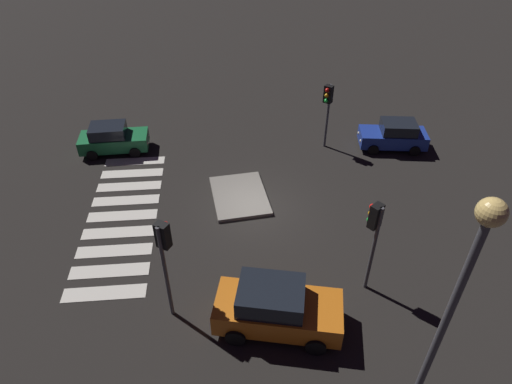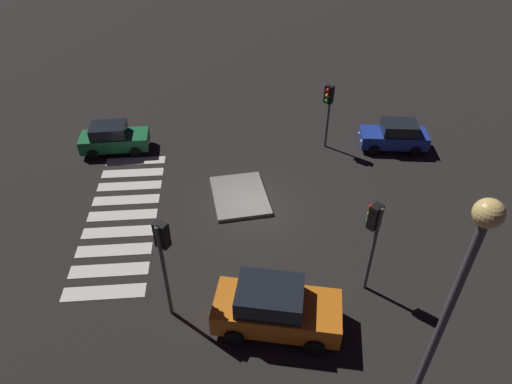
{
  "view_description": "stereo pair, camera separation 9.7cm",
  "coord_description": "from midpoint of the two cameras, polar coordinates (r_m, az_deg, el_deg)",
  "views": [
    {
      "loc": [
        16.28,
        -1.41,
        13.59
      ],
      "look_at": [
        0.0,
        0.0,
        1.0
      ],
      "focal_mm": 31.22,
      "sensor_mm": 36.0,
      "label": 1
    },
    {
      "loc": [
        16.28,
        -1.31,
        13.59
      ],
      "look_at": [
        0.0,
        0.0,
        1.0
      ],
      "focal_mm": 31.22,
      "sensor_mm": 36.0,
      "label": 2
    }
  ],
  "objects": [
    {
      "name": "traffic_light_north",
      "position": [
        16.26,
        14.74,
        -4.37
      ],
      "size": [
        0.53,
        0.54,
        4.01
      ],
      "rotation": [
        0.0,
        0.0,
        -2.5
      ],
      "color": "#47474C",
      "rests_on": "ground"
    },
    {
      "name": "street_lamp",
      "position": [
        10.59,
        23.51,
        -13.36
      ],
      "size": [
        0.56,
        0.56,
        8.8
      ],
      "color": "#47474C",
      "rests_on": "ground"
    },
    {
      "name": "car_green",
      "position": [
        26.25,
        -17.98,
        6.51
      ],
      "size": [
        1.89,
        3.82,
        1.64
      ],
      "rotation": [
        0.0,
        0.0,
        1.61
      ],
      "color": "#196B38",
      "rests_on": "ground"
    },
    {
      "name": "car_orange",
      "position": [
        15.99,
        2.46,
        -14.62
      ],
      "size": [
        2.81,
        4.72,
        1.95
      ],
      "rotation": [
        0.0,
        0.0,
        1.35
      ],
      "color": "orange",
      "rests_on": "ground"
    },
    {
      "name": "traffic_island",
      "position": [
        21.9,
        -2.24,
        -0.48
      ],
      "size": [
        3.71,
        2.96,
        0.18
      ],
      "color": "gray",
      "rests_on": "ground"
    },
    {
      "name": "crosswalk_near",
      "position": [
        21.77,
        -16.86,
        -2.93
      ],
      "size": [
        9.9,
        3.2,
        0.02
      ],
      "color": "silver",
      "rests_on": "ground"
    },
    {
      "name": "traffic_light_west",
      "position": [
        24.66,
        9.08,
        11.39
      ],
      "size": [
        0.53,
        0.54,
        3.79
      ],
      "rotation": [
        0.0,
        0.0,
        -0.69
      ],
      "color": "#47474C",
      "rests_on": "ground"
    },
    {
      "name": "ground_plane",
      "position": [
        21.25,
        -0.13,
        -2.14
      ],
      "size": [
        80.0,
        80.0,
        0.0
      ],
      "primitive_type": "plane",
      "color": "black"
    },
    {
      "name": "traffic_light_east",
      "position": [
        15.02,
        -11.86,
        -7.06
      ],
      "size": [
        0.53,
        0.54,
        4.26
      ],
      "rotation": [
        0.0,
        0.0,
        2.58
      ],
      "color": "#47474C",
      "rests_on": "ground"
    },
    {
      "name": "car_blue",
      "position": [
        26.48,
        17.15,
        6.96
      ],
      "size": [
        2.15,
        3.89,
        1.63
      ],
      "rotation": [
        0.0,
        0.0,
        -1.71
      ],
      "color": "#1E389E",
      "rests_on": "ground"
    }
  ]
}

